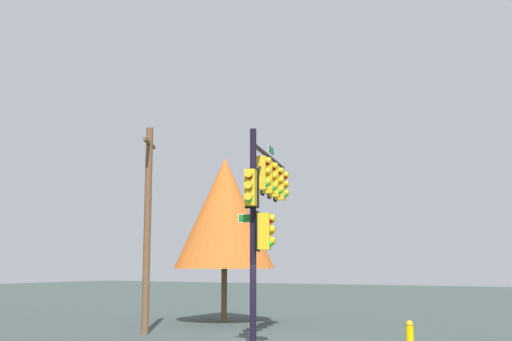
{
  "coord_description": "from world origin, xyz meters",
  "views": [
    {
      "loc": [
        -16.99,
        -9.45,
        2.52
      ],
      "look_at": [
        0.37,
        0.1,
        5.44
      ],
      "focal_mm": 44.72,
      "sensor_mm": 36.0,
      "label": 1
    }
  ],
  "objects_px": {
    "utility_pole": "(147,225)",
    "fire_hydrant": "(410,334)",
    "tree_near": "(225,213)",
    "signal_pole_assembly": "(266,196)"
  },
  "relations": [
    {
      "from": "utility_pole",
      "to": "fire_hydrant",
      "type": "height_order",
      "value": "utility_pole"
    },
    {
      "from": "utility_pole",
      "to": "tree_near",
      "type": "bearing_deg",
      "value": -1.36
    },
    {
      "from": "utility_pole",
      "to": "tree_near",
      "type": "xyz_separation_m",
      "value": [
        5.28,
        -0.13,
        0.82
      ]
    },
    {
      "from": "fire_hydrant",
      "to": "tree_near",
      "type": "height_order",
      "value": "tree_near"
    },
    {
      "from": "utility_pole",
      "to": "tree_near",
      "type": "height_order",
      "value": "utility_pole"
    },
    {
      "from": "signal_pole_assembly",
      "to": "fire_hydrant",
      "type": "xyz_separation_m",
      "value": [
        1.15,
        -4.34,
        -4.35
      ]
    },
    {
      "from": "signal_pole_assembly",
      "to": "tree_near",
      "type": "bearing_deg",
      "value": 41.79
    },
    {
      "from": "fire_hydrant",
      "to": "utility_pole",
      "type": "bearing_deg",
      "value": 94.48
    },
    {
      "from": "tree_near",
      "to": "signal_pole_assembly",
      "type": "bearing_deg",
      "value": -138.21
    },
    {
      "from": "utility_pole",
      "to": "tree_near",
      "type": "distance_m",
      "value": 5.35
    }
  ]
}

